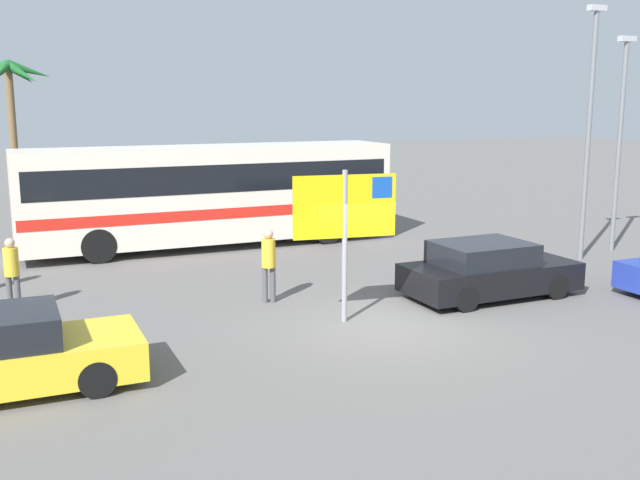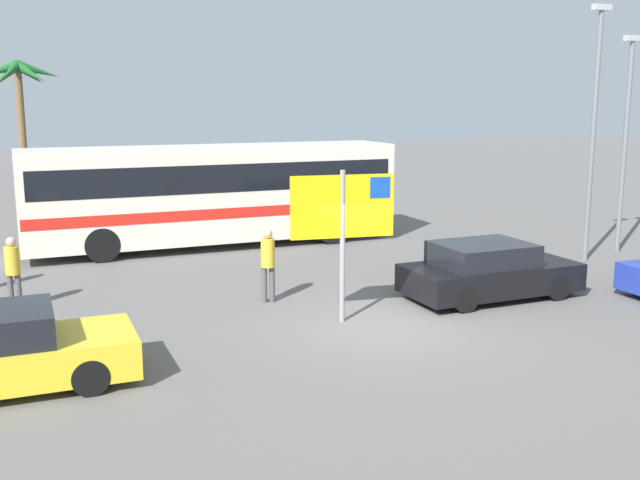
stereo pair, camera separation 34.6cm
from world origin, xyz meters
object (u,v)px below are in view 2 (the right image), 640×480
at_px(bus_front_coach, 213,190).
at_px(pedestrian_near_sign, 268,259).
at_px(ferry_sign, 345,212).
at_px(car_black, 488,271).
at_px(pedestrian_by_bus, 13,267).

bearing_deg(bus_front_coach, pedestrian_near_sign, -94.61).
bearing_deg(ferry_sign, car_black, 13.72).
relative_size(car_black, pedestrian_by_bus, 2.53).
bearing_deg(pedestrian_by_bus, ferry_sign, -97.40).
height_order(bus_front_coach, ferry_sign, ferry_sign).
height_order(ferry_sign, pedestrian_by_bus, ferry_sign).
relative_size(ferry_sign, car_black, 0.77).
xyz_separation_m(bus_front_coach, car_black, (4.35, -8.59, -1.15)).
height_order(car_black, pedestrian_by_bus, pedestrian_by_bus).
bearing_deg(ferry_sign, bus_front_coach, 100.25).
bearing_deg(car_black, ferry_sign, -174.42).
bearing_deg(ferry_sign, pedestrian_by_bus, 157.47).
distance_m(pedestrian_by_bus, pedestrian_near_sign, 5.64).
distance_m(bus_front_coach, pedestrian_by_bus, 8.03).
distance_m(bus_front_coach, car_black, 9.69).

